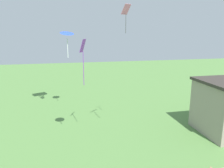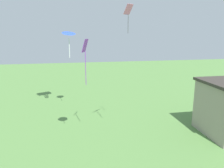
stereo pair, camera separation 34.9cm
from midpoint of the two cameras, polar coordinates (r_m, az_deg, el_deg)
name	(u,v)px [view 1 (the left image)]	position (r m, az deg, el deg)	size (l,w,h in m)	color
kite_blue_delta	(67,34)	(15.26, -12.34, 12.74)	(1.18, 1.17, 1.83)	blue
kite_purple_streamer	(83,52)	(17.37, -8.17, 8.16)	(0.62, 0.84, 3.65)	purple
kite_pink_diamond	(126,13)	(17.78, 3.07, 18.05)	(0.79, 0.73, 2.18)	pink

